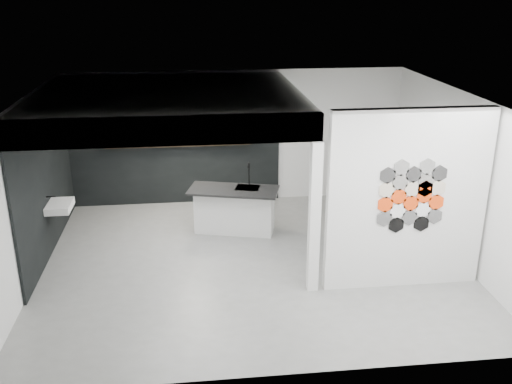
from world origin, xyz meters
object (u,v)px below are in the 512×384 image
object	(u,v)px
stockpot	(123,142)
glass_vase	(244,139)
bottle_dark	(152,141)
kitchen_island	(235,209)
wall_basin	(60,206)
glass_bowl	(244,140)
partition_panel	(407,200)
utensil_cup	(136,143)
kettle	(241,138)

from	to	relation	value
stockpot	glass_vase	world-z (taller)	stockpot
stockpot	bottle_dark	xyz separation A→B (m)	(0.59, 0.00, 0.01)
bottle_dark	glass_vase	bearing A→B (deg)	0.00
bottle_dark	kitchen_island	bearing A→B (deg)	-44.86
wall_basin	glass_bowl	distance (m)	4.00
kitchen_island	glass_vase	world-z (taller)	glass_vase
stockpot	glass_bowl	xyz separation A→B (m)	(2.48, 0.00, -0.02)
glass_bowl	partition_panel	bearing A→B (deg)	-61.77
bottle_dark	utensil_cup	world-z (taller)	bottle_dark
wall_basin	kettle	size ratio (longest dim) A/B	2.97
kitchen_island	glass_vase	bearing A→B (deg)	92.68
partition_panel	glass_vase	bearing A→B (deg)	118.23
stockpot	utensil_cup	xyz separation A→B (m)	(0.26, 0.00, -0.02)
wall_basin	kitchen_island	world-z (taller)	kitchen_island
bottle_dark	utensil_cup	distance (m)	0.33
kitchen_island	utensil_cup	size ratio (longest dim) A/B	15.70
stockpot	kettle	bearing A→B (deg)	0.00
glass_bowl	utensil_cup	xyz separation A→B (m)	(-2.22, 0.00, 0.00)
partition_panel	stockpot	size ratio (longest dim) A/B	14.53
glass_bowl	utensil_cup	size ratio (longest dim) A/B	1.36
wall_basin	glass_vase	distance (m)	4.01
partition_panel	kettle	world-z (taller)	partition_panel
utensil_cup	stockpot	bearing A→B (deg)	180.00
kettle	glass_bowl	size ratio (longest dim) A/B	1.32
kitchen_island	glass_vase	xyz separation A→B (m)	(0.34, 1.55, 0.94)
stockpot	bottle_dark	world-z (taller)	bottle_dark
kettle	glass_bowl	xyz separation A→B (m)	(0.07, 0.00, -0.03)
partition_panel	wall_basin	bearing A→B (deg)	161.77
partition_panel	kitchen_island	bearing A→B (deg)	136.15
stockpot	kettle	world-z (taller)	kettle
kitchen_island	utensil_cup	bearing A→B (deg)	155.57
wall_basin	glass_bowl	world-z (taller)	glass_bowl
partition_panel	utensil_cup	distance (m)	5.78
partition_panel	bottle_dark	distance (m)	5.54
kitchen_island	stockpot	distance (m)	2.81
kettle	kitchen_island	bearing A→B (deg)	-85.16
kettle	bottle_dark	size ratio (longest dim) A/B	1.17
wall_basin	stockpot	size ratio (longest dim) A/B	3.11
kitchen_island	bottle_dark	world-z (taller)	bottle_dark
glass_vase	partition_panel	bearing A→B (deg)	-61.77
partition_panel	glass_bowl	xyz separation A→B (m)	(-2.08, 3.87, -0.03)
partition_panel	kettle	distance (m)	4.42
glass_bowl	glass_vase	distance (m)	0.01
glass_bowl	bottle_dark	distance (m)	1.89
kitchen_island	utensil_cup	xyz separation A→B (m)	(-1.88, 1.55, 0.93)
wall_basin	glass_vase	world-z (taller)	glass_vase
stockpot	kettle	size ratio (longest dim) A/B	0.95
partition_panel	utensil_cup	size ratio (longest dim) A/B	24.73
bottle_dark	glass_bowl	bearing A→B (deg)	0.00
kettle	utensil_cup	bearing A→B (deg)	-165.31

